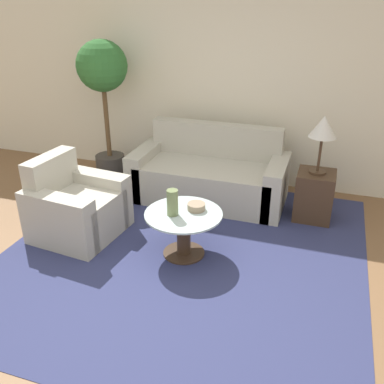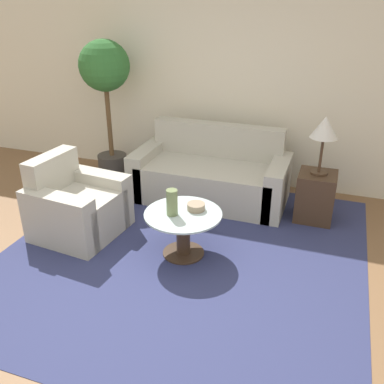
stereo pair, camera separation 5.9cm
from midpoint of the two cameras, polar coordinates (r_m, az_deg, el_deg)
name	(u,v)px [view 1 (the left image)]	position (r m, az deg, el deg)	size (l,w,h in m)	color
ground_plane	(143,304)	(3.63, -6.97, -14.57)	(14.00, 14.00, 0.00)	brown
wall_back	(230,80)	(5.47, 4.77, 14.62)	(10.00, 0.06, 2.60)	beige
rug	(184,253)	(4.19, -1.50, -8.17)	(3.37, 3.45, 0.01)	navy
sofa_main	(210,175)	(5.18, 2.13, 2.27)	(1.81, 0.85, 0.85)	#B2AD9E
armchair	(74,208)	(4.57, -15.77, -2.09)	(0.86, 0.90, 0.82)	#B2AD9E
coffee_table	(184,228)	(4.04, -1.55, -4.82)	(0.73, 0.73, 0.45)	#422D1E
side_table	(314,196)	(4.87, 15.64, -0.46)	(0.40, 0.40, 0.54)	#422D1E
table_lamp	(323,129)	(4.60, 16.74, 8.06)	(0.29, 0.29, 0.62)	#422D1E
potted_plant	(103,83)	(5.58, -12.04, 13.99)	(0.63, 0.63, 1.79)	#3D3833
vase	(172,203)	(3.88, -3.06, -1.42)	(0.10, 0.10, 0.25)	#6B7A4C
bowl	(196,207)	(4.00, 0.16, -1.96)	(0.17, 0.17, 0.06)	gray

